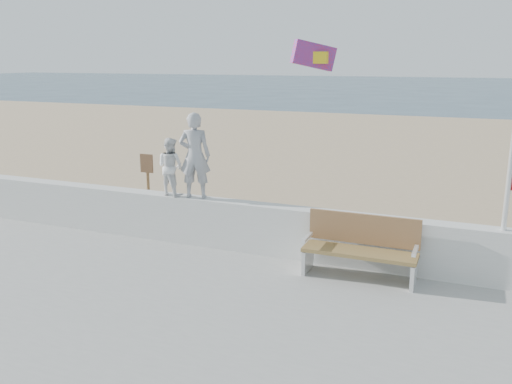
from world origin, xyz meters
TOP-DOWN VIEW (x-y plane):
  - ground at (0.00, 0.00)m, footprint 220.00×220.00m
  - sand at (0.00, 9.00)m, footprint 90.00×40.00m
  - seawall at (0.00, 2.00)m, footprint 30.00×0.35m
  - adult at (-1.10, 2.00)m, footprint 0.67×0.53m
  - child at (-1.63, 2.00)m, footprint 0.60×0.51m
  - bench at (2.12, 1.55)m, footprint 1.80×0.57m
  - parafoil_kite at (0.12, 5.51)m, footprint 1.01×0.80m
  - sign at (-3.11, 3.44)m, footprint 0.32×0.07m

SIDE VIEW (x-z plane):
  - ground at x=0.00m, z-range 0.00..0.00m
  - sand at x=0.00m, z-range 0.00..0.08m
  - seawall at x=0.00m, z-range 0.18..1.08m
  - bench at x=2.12m, z-range 0.19..1.19m
  - sign at x=-3.11m, z-range 0.21..1.67m
  - child at x=-1.63m, z-range 1.08..2.18m
  - adult at x=-1.10m, z-range 1.08..2.67m
  - parafoil_kite at x=0.12m, z-range 3.32..4.03m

